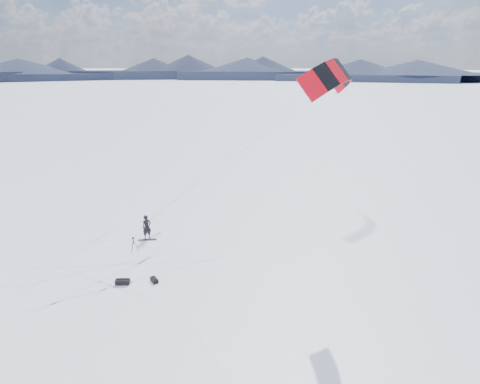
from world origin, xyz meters
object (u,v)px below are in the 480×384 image
Objects in this scene: gear_bag_a at (123,282)px; gear_bag_b at (154,280)px; tripod at (134,243)px; snowkiter at (148,239)px; snowboard at (147,240)px.

gear_bag_a is 1.27× the size of gear_bag_b.
tripod is at bearing 93.27° from gear_bag_a.
snowboard is (0.17, -0.20, 0.02)m from snowkiter.
snowboard is at bearing 163.11° from gear_bag_b.
snowkiter is 6.80m from gear_bag_a.
tripod is at bearing 175.86° from gear_bag_b.
tripod is at bearing -133.52° from snowkiter.
gear_bag_b is at bearing 6.68° from gear_bag_a.
snowboard is at bearing -116.40° from snowkiter.
gear_bag_a is 1.93m from gear_bag_b.
snowkiter is 6.77m from gear_bag_b.
snowkiter is 0.27m from snowboard.
snowkiter is at bearing 74.79° from tripod.
tripod reaches higher than snowboard.
snowkiter is at bearing 87.62° from gear_bag_a.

